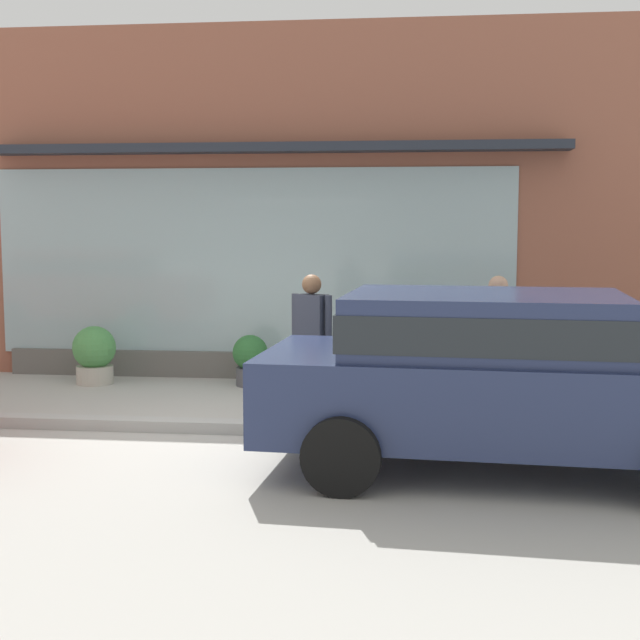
{
  "coord_description": "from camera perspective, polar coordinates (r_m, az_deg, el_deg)",
  "views": [
    {
      "loc": [
        2.05,
        -9.11,
        2.19
      ],
      "look_at": [
        0.83,
        1.2,
        1.02
      ],
      "focal_mm": 50.49,
      "sensor_mm": 36.0,
      "label": 1
    }
  ],
  "objects": [
    {
      "name": "ground_plane",
      "position": [
        9.59,
        -5.8,
        -6.81
      ],
      "size": [
        60.0,
        60.0,
        0.0
      ],
      "primitive_type": "plane",
      "color": "#B2AFA8"
    },
    {
      "name": "curb_strip",
      "position": [
        9.39,
        -6.08,
        -6.73
      ],
      "size": [
        14.0,
        0.24,
        0.12
      ],
      "primitive_type": "cube",
      "color": "#B2B2AD",
      "rests_on": "ground_plane"
    },
    {
      "name": "storefront",
      "position": [
        12.46,
        -2.75,
        7.17
      ],
      "size": [
        14.0,
        0.81,
        4.81
      ],
      "color": "#935642",
      "rests_on": "ground_plane"
    },
    {
      "name": "fire_hydrant",
      "position": [
        9.95,
        6.19,
        -4.02
      ],
      "size": [
        0.38,
        0.34,
        0.8
      ],
      "color": "#B2B2B7",
      "rests_on": "ground_plane"
    },
    {
      "name": "pedestrian_with_handbag",
      "position": [
        10.03,
        11.1,
        -1.0
      ],
      "size": [
        0.36,
        0.65,
        1.58
      ],
      "rotation": [
        0.0,
        0.0,
        2.0
      ],
      "color": "#9E9384",
      "rests_on": "ground_plane"
    },
    {
      "name": "pedestrian_passerby",
      "position": [
        9.78,
        -0.53,
        -0.97
      ],
      "size": [
        0.46,
        0.31,
        1.59
      ],
      "rotation": [
        0.0,
        0.0,
        5.86
      ],
      "color": "#9E9384",
      "rests_on": "ground_plane"
    },
    {
      "name": "parked_car_navy",
      "position": [
        7.91,
        11.35,
        -3.18
      ],
      "size": [
        4.35,
        2.25,
        1.56
      ],
      "rotation": [
        0.0,
        0.0,
        -0.06
      ],
      "color": "navy",
      "rests_on": "ground_plane"
    },
    {
      "name": "potted_plant_near_hydrant",
      "position": [
        12.03,
        19.06,
        -2.92
      ],
      "size": [
        0.43,
        0.43,
        0.59
      ],
      "color": "#4C4C51",
      "rests_on": "ground_plane"
    },
    {
      "name": "potted_plant_trailing_edge",
      "position": [
        11.87,
        -4.45,
        -2.46
      ],
      "size": [
        0.46,
        0.46,
        0.68
      ],
      "color": "#4C4C51",
      "rests_on": "ground_plane"
    },
    {
      "name": "potted_plant_by_entrance",
      "position": [
        12.34,
        -14.11,
        -2.1
      ],
      "size": [
        0.57,
        0.57,
        0.77
      ],
      "color": "#B7B2A3",
      "rests_on": "ground_plane"
    },
    {
      "name": "potted_plant_window_right",
      "position": [
        11.61,
        9.59,
        -2.46
      ],
      "size": [
        0.39,
        0.39,
        0.88
      ],
      "color": "#9E6042",
      "rests_on": "ground_plane"
    },
    {
      "name": "potted_plant_corner_tall",
      "position": [
        11.65,
        4.7,
        -1.99
      ],
      "size": [
        0.62,
        0.62,
        0.92
      ],
      "color": "#B7B2A3",
      "rests_on": "ground_plane"
    }
  ]
}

